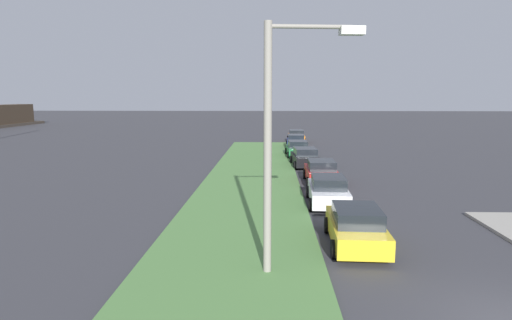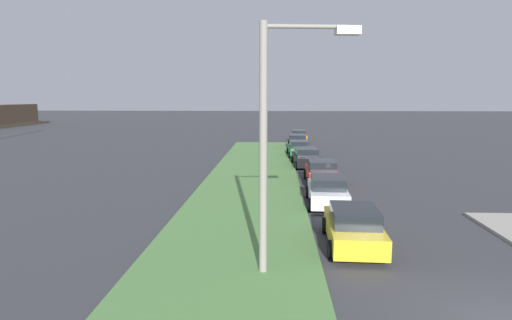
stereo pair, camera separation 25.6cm
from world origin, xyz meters
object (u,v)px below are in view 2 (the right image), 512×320
parked_car_white (327,191)px  parked_car_red (321,172)px  streetlight (275,131)px  parked_car_yellow (353,227)px  parked_car_blue (298,142)px  parked_car_orange (298,136)px  parked_car_green (299,149)px  parked_car_black (306,158)px

parked_car_white → parked_car_red: 5.37m
streetlight → parked_car_yellow: bearing=-47.2°
parked_car_yellow → parked_car_white: (5.99, 0.23, 0.00)m
parked_car_blue → parked_car_orange: bearing=-2.2°
parked_car_green → parked_car_orange: (12.41, -0.62, 0.00)m
parked_car_red → parked_car_yellow: bearing=-179.9°
parked_car_white → streetlight: size_ratio=0.58×
parked_car_red → parked_car_orange: bearing=0.7°
parked_car_orange → parked_car_green: bearing=177.0°
parked_car_green → parked_car_blue: same height
parked_car_white → parked_car_green: size_ratio=1.00×
parked_car_yellow → parked_car_red: bearing=2.1°
parked_car_red → parked_car_blue: size_ratio=0.99×
parked_car_red → parked_car_green: same height
parked_car_yellow → parked_car_black: size_ratio=0.99×
parked_car_white → parked_car_blue: 23.36m
parked_car_black → parked_car_orange: 17.81m
parked_car_yellow → parked_car_red: size_ratio=1.01×
parked_car_orange → parked_car_yellow: bearing=-180.0°
parked_car_blue → parked_car_yellow: bearing=-177.6°
streetlight → parked_car_orange: bearing=-4.1°
parked_car_green → parked_car_white: bearing=180.0°
parked_car_blue → parked_car_red: bearing=-176.8°
parked_car_yellow → parked_car_blue: same height
parked_car_yellow → parked_car_orange: 35.53m
parked_car_green → parked_car_orange: size_ratio=1.01×
parked_car_yellow → parked_car_orange: bearing=2.5°
parked_car_red → parked_car_green: 11.80m
parked_car_blue → streetlight: (-31.98, 2.35, 3.67)m
parked_car_green → parked_car_blue: (6.23, -0.22, 0.00)m
parked_car_yellow → parked_car_black: bearing=3.8°
parked_car_white → parked_car_orange: bearing=1.9°
parked_car_blue → streetlight: bearing=177.2°
parked_car_black → parked_car_orange: (17.81, -0.36, 0.00)m
parked_car_yellow → streetlight: streetlight is taller
parked_car_yellow → parked_car_white: size_ratio=1.00×
parked_car_black → parked_car_blue: bearing=-3.1°
streetlight → parked_car_green: bearing=-4.7°
parked_car_green → parked_car_blue: 6.23m
parked_car_yellow → parked_car_white: 5.99m
parked_car_green → parked_car_orange: same height
parked_car_white → parked_car_orange: (29.54, -0.12, 0.00)m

